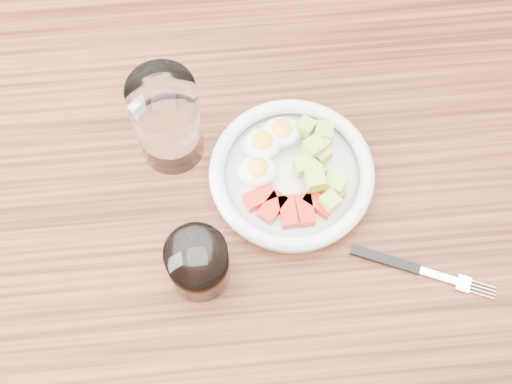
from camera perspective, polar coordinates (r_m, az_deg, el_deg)
ground at (r=1.69m, az=0.37°, el=-10.75°), size 4.00×4.00×0.00m
dining_table at (r=1.05m, az=0.60°, el=-3.21°), size 1.50×0.90×0.77m
bowl at (r=0.95m, az=2.87°, el=1.60°), size 0.22×0.22×0.06m
fork at (r=0.94m, az=11.81°, el=-5.79°), size 0.18×0.09×0.01m
water_glass at (r=0.93m, az=-7.12°, el=5.71°), size 0.09×0.09×0.15m
coffee_glass at (r=0.88m, az=-4.65°, el=-5.73°), size 0.08×0.08×0.09m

